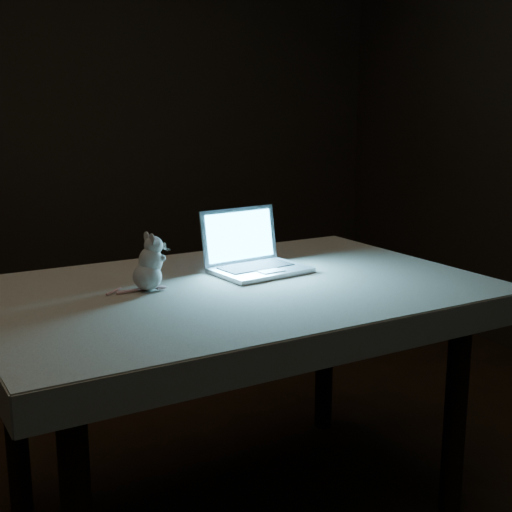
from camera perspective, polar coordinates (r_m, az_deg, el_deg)
name	(u,v)px	position (r m, az deg, el deg)	size (l,w,h in m)	color
back_wall	(32,106)	(4.36, -18.20, 11.82)	(4.50, 0.04, 2.60)	black
table	(235,403)	(2.21, -1.76, -12.12)	(1.41, 0.91, 0.76)	black
tablecloth	(215,298)	(2.11, -3.40, -3.49)	(1.50, 1.00, 0.09)	beige
laptop	(260,243)	(2.21, 0.38, 1.13)	(0.29, 0.26, 0.20)	silver
plush_mouse	(147,262)	(2.03, -9.09, -0.51)	(0.12, 0.12, 0.17)	silver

